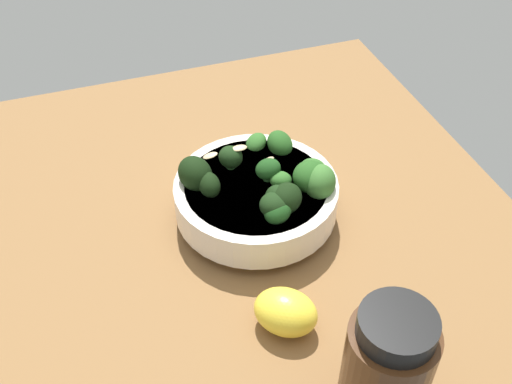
{
  "coord_description": "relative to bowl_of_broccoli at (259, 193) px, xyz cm",
  "views": [
    {
      "loc": [
        13.77,
        50.84,
        51.59
      ],
      "look_at": [
        -3.17,
        1.44,
        4.0
      ],
      "focal_mm": 43.05,
      "sensor_mm": 36.0,
      "label": 1
    }
  ],
  "objects": [
    {
      "name": "bottle_tall",
      "position": [
        -2.21,
        26.25,
        2.33
      ],
      "size": [
        7.54,
        7.54,
        12.87
      ],
      "color": "#472814",
      "rests_on": "ground_plane"
    },
    {
      "name": "bowl_of_broccoli",
      "position": [
        0.0,
        0.0,
        0.0
      ],
      "size": [
        18.89,
        18.89,
        9.36
      ],
      "color": "silver",
      "rests_on": "ground_plane"
    },
    {
      "name": "lemon_wedge",
      "position": [
        2.63,
        15.55,
        -1.6
      ],
      "size": [
        8.14,
        8.02,
        4.51
      ],
      "primitive_type": "ellipsoid",
      "rotation": [
        0.0,
        0.0,
        5.55
      ],
      "color": "yellow",
      "rests_on": "ground_plane"
    },
    {
      "name": "ground_plane",
      "position": [
        3.49,
        -1.61,
        -6.13
      ],
      "size": [
        68.03,
        68.03,
        4.56
      ],
      "primitive_type": "cube",
      "color": "brown"
    }
  ]
}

